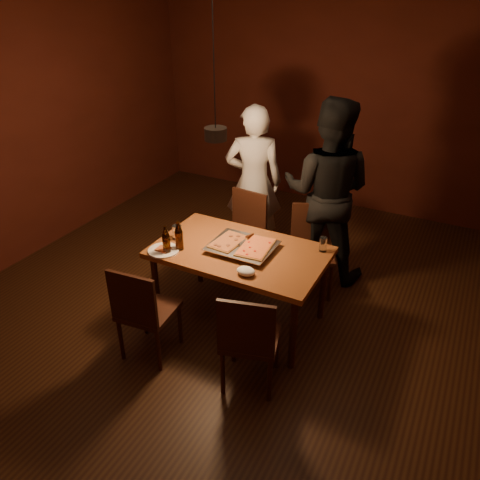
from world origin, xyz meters
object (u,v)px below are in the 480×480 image
at_px(diner_white, 254,182).
at_px(chair_near_left, 142,306).
at_px(pendant_lamp, 216,133).
at_px(dining_table, 240,257).
at_px(plate_slice, 163,250).
at_px(chair_far_right, 312,240).
at_px(chair_far_left, 244,226).
at_px(diner_dark, 327,192).
at_px(chair_near_right, 249,334).
at_px(pizza_tray, 242,247).
at_px(beer_bottle_a, 166,240).
at_px(beer_bottle_b, 179,236).

bearing_deg(diner_white, chair_near_left, 67.16).
bearing_deg(pendant_lamp, diner_white, 101.33).
relative_size(dining_table, diner_white, 0.87).
bearing_deg(chair_near_left, diner_white, 84.76).
bearing_deg(plate_slice, chair_far_right, 50.06).
xyz_separation_m(chair_far_left, diner_white, (-0.10, 0.43, 0.32)).
bearing_deg(diner_dark, chair_far_right, 81.98).
relative_size(chair_near_right, pendant_lamp, 0.47).
relative_size(pizza_tray, pendant_lamp, 0.50).
bearing_deg(pendant_lamp, plate_slice, -136.56).
height_order(dining_table, chair_far_left, chair_far_left).
height_order(dining_table, pendant_lamp, pendant_lamp).
bearing_deg(dining_table, chair_far_left, 114.72).
distance_m(chair_far_left, beer_bottle_a, 1.20).
height_order(pizza_tray, diner_dark, diner_dark).
relative_size(chair_near_left, diner_dark, 0.26).
height_order(chair_far_right, plate_slice, chair_far_right).
bearing_deg(chair_near_left, chair_far_right, 57.51).
xyz_separation_m(beer_bottle_b, diner_dark, (0.87, 1.37, 0.06)).
bearing_deg(chair_near_right, beer_bottle_a, 142.88).
xyz_separation_m(chair_far_right, pendant_lamp, (-0.61, -0.81, 1.22)).
height_order(chair_near_left, beer_bottle_b, beer_bottle_b).
distance_m(chair_far_left, chair_near_left, 1.62).
bearing_deg(chair_near_right, chair_far_right, 77.39).
bearing_deg(chair_near_left, pendant_lamp, 68.89).
height_order(chair_near_left, diner_dark, diner_dark).
distance_m(dining_table, plate_slice, 0.67).
bearing_deg(chair_near_left, beer_bottle_a, 93.40).
distance_m(chair_near_left, plate_slice, 0.56).
bearing_deg(pizza_tray, beer_bottle_a, -143.47).
bearing_deg(beer_bottle_a, chair_near_right, -21.87).
relative_size(pizza_tray, beer_bottle_b, 2.04).
bearing_deg(diner_white, chair_far_left, 80.14).
relative_size(chair_far_left, beer_bottle_b, 1.80).
bearing_deg(diner_white, pizza_tray, 88.68).
bearing_deg(chair_near_right, beer_bottle_b, 136.33).
relative_size(dining_table, plate_slice, 5.56).
distance_m(chair_far_right, chair_near_right, 1.56).
relative_size(diner_white, pendant_lamp, 1.56).
distance_m(pizza_tray, diner_white, 1.30).
distance_m(dining_table, chair_near_left, 0.95).
distance_m(beer_bottle_a, diner_dark, 1.74).
bearing_deg(pendant_lamp, pizza_tray, 0.36).
relative_size(chair_far_right, pendant_lamp, 0.51).
relative_size(chair_near_right, diner_dark, 0.27).
distance_m(chair_far_left, plate_slice, 1.16).
relative_size(dining_table, pendant_lamp, 1.36).
distance_m(plate_slice, pendant_lamp, 1.12).
distance_m(chair_near_right, pizza_tray, 0.90).
bearing_deg(plate_slice, diner_dark, 56.34).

